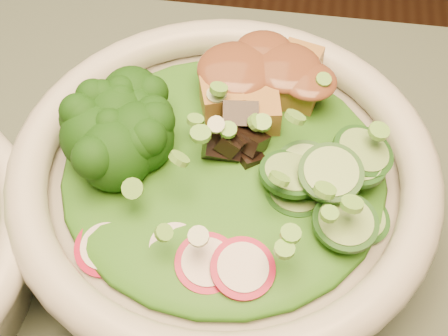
# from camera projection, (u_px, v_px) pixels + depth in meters

# --- Properties ---
(salad_bowl) EXTENTS (0.29, 0.29, 0.08)m
(salad_bowl) POSITION_uv_depth(u_px,v_px,m) (224.00, 186.00, 0.43)
(salad_bowl) COLOR beige
(salad_bowl) RESTS_ON dining_table
(lettuce_bed) EXTENTS (0.22, 0.22, 0.03)m
(lettuce_bed) POSITION_uv_depth(u_px,v_px,m) (224.00, 167.00, 0.41)
(lettuce_bed) COLOR #255B13
(lettuce_bed) RESTS_ON salad_bowl
(broccoli_florets) EXTENTS (0.10, 0.09, 0.05)m
(broccoli_florets) POSITION_uv_depth(u_px,v_px,m) (128.00, 128.00, 0.41)
(broccoli_florets) COLOR black
(broccoli_florets) RESTS_ON salad_bowl
(radish_slices) EXTENTS (0.12, 0.07, 0.02)m
(radish_slices) POSITION_uv_depth(u_px,v_px,m) (191.00, 253.00, 0.37)
(radish_slices) COLOR maroon
(radish_slices) RESTS_ON salad_bowl
(cucumber_slices) EXTENTS (0.09, 0.09, 0.04)m
(cucumber_slices) POSITION_uv_depth(u_px,v_px,m) (328.00, 184.00, 0.39)
(cucumber_slices) COLOR #8CC06B
(cucumber_slices) RESTS_ON salad_bowl
(mushroom_heap) EXTENTS (0.09, 0.09, 0.04)m
(mushroom_heap) POSITION_uv_depth(u_px,v_px,m) (230.00, 138.00, 0.41)
(mushroom_heap) COLOR black
(mushroom_heap) RESTS_ON salad_bowl
(tofu_cubes) EXTENTS (0.11, 0.08, 0.04)m
(tofu_cubes) POSITION_uv_depth(u_px,v_px,m) (257.00, 85.00, 0.44)
(tofu_cubes) COLOR #9D6334
(tofu_cubes) RESTS_ON salad_bowl
(peanut_sauce) EXTENTS (0.07, 0.06, 0.02)m
(peanut_sauce) POSITION_uv_depth(u_px,v_px,m) (258.00, 71.00, 0.43)
(peanut_sauce) COLOR brown
(peanut_sauce) RESTS_ON tofu_cubes
(scallion_garnish) EXTENTS (0.20, 0.20, 0.03)m
(scallion_garnish) POSITION_uv_depth(u_px,v_px,m) (224.00, 142.00, 0.39)
(scallion_garnish) COLOR #65AD3D
(scallion_garnish) RESTS_ON salad_bowl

